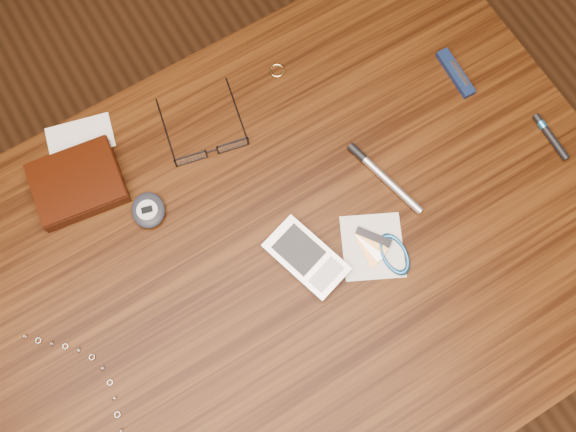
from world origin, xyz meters
name	(u,v)px	position (x,y,z in m)	size (l,w,h in m)	color
ground	(282,328)	(0.00, 0.00, 0.00)	(3.80, 3.80, 0.00)	#472814
desk	(279,277)	(0.00, 0.00, 0.65)	(1.00, 0.70, 0.75)	#331908
wallet_and_card	(77,182)	(-0.19, 0.25, 0.76)	(0.16, 0.17, 0.03)	black
eyeglasses	(211,148)	(0.00, 0.19, 0.76)	(0.13, 0.14, 0.02)	black
gold_ring	(277,71)	(0.15, 0.26, 0.75)	(0.02, 0.02, 0.00)	#DDB464
pda_phone	(306,258)	(0.04, -0.02, 0.76)	(0.09, 0.13, 0.02)	#B5B5B9
pedometer	(148,210)	(-0.12, 0.16, 0.76)	(0.06, 0.07, 0.02)	#1F212A
notepad_keys	(384,250)	(0.14, -0.06, 0.75)	(0.12, 0.12, 0.01)	silver
pocket_knife	(456,73)	(0.38, 0.11, 0.76)	(0.02, 0.08, 0.01)	#0E1C39
silver_pen	(379,173)	(0.19, 0.04, 0.76)	(0.04, 0.14, 0.01)	silver
black_blue_pen	(550,135)	(0.44, -0.04, 0.76)	(0.01, 0.08, 0.01)	black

